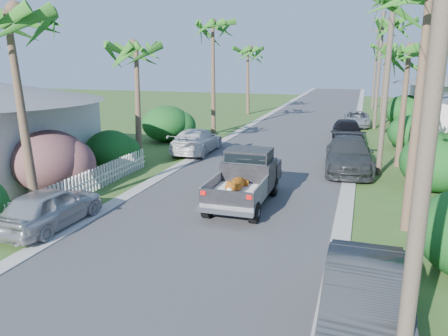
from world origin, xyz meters
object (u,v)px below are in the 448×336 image
(parked_car_rm, at_px, (349,155))
(palm_l_d, at_px, (248,48))
(palm_r_d, at_px, (387,46))
(utility_pole_d, at_px, (375,67))
(parked_car_ln, at_px, (50,208))
(palm_l_a, at_px, (10,12))
(palm_r_c, at_px, (393,21))
(pickup_truck, at_px, (247,177))
(palm_l_b, at_px, (135,45))
(palm_r_b, at_px, (409,49))
(utility_pole_c, at_px, (379,70))
(parked_car_rn, at_px, (365,306))
(utility_pole_a, at_px, (430,124))
(palm_l_c, at_px, (213,23))
(parked_car_rd, at_px, (357,119))
(parked_car_lf, at_px, (196,141))
(utility_pole_b, at_px, (387,79))
(parked_car_rf, at_px, (347,131))

(parked_car_rm, height_order, palm_l_d, palm_l_d)
(palm_r_d, height_order, utility_pole_d, utility_pole_d)
(parked_car_ln, relative_size, palm_l_a, 0.50)
(palm_l_a, distance_m, palm_r_c, 26.16)
(pickup_truck, xyz_separation_m, palm_l_b, (-7.33, 4.88, 5.14))
(palm_r_b, distance_m, utility_pole_c, 13.11)
(parked_car_rn, relative_size, palm_r_c, 0.50)
(parked_car_ln, bearing_deg, utility_pole_c, -111.51)
(parked_car_rn, distance_m, utility_pole_a, 4.08)
(palm_l_c, relative_size, utility_pole_d, 1.02)
(parked_car_rd, height_order, palm_l_b, palm_l_b)
(palm_r_d, distance_m, utility_pole_c, 12.22)
(parked_car_ln, distance_m, palm_l_a, 6.37)
(palm_l_d, distance_m, utility_pole_a, 38.02)
(parked_car_rm, xyz_separation_m, palm_l_c, (-10.15, 8.61, 7.10))
(pickup_truck, bearing_deg, parked_car_rm, 60.04)
(palm_l_a, bearing_deg, parked_car_rn, -18.24)
(parked_car_rn, bearing_deg, utility_pole_c, 88.62)
(palm_l_b, bearing_deg, palm_l_d, 89.22)
(pickup_truck, xyz_separation_m, palm_l_c, (-6.53, 14.88, 6.90))
(palm_l_d, height_order, utility_pole_a, utility_pole_a)
(parked_car_ln, relative_size, palm_l_c, 0.44)
(palm_r_b, xyz_separation_m, utility_pole_c, (-1.00, 13.00, -1.35))
(parked_car_lf, distance_m, palm_l_a, 13.61)
(utility_pole_b, bearing_deg, parked_car_rd, 94.96)
(parked_car_rd, relative_size, palm_l_d, 0.58)
(palm_r_b, height_order, utility_pole_d, utility_pole_d)
(palm_l_a, distance_m, utility_pole_b, 15.64)
(parked_car_rm, relative_size, palm_r_d, 0.70)
(parked_car_ln, xyz_separation_m, utility_pole_c, (10.60, 25.53, 3.90))
(parked_car_rm, relative_size, parked_car_rf, 1.21)
(parked_car_rd, relative_size, palm_r_b, 0.62)
(utility_pole_b, bearing_deg, palm_l_b, -175.39)
(palm_r_c, relative_size, utility_pole_b, 1.04)
(palm_r_b, distance_m, palm_r_c, 11.22)
(utility_pole_a, bearing_deg, palm_l_b, 131.53)
(parked_car_lf, relative_size, palm_r_b, 0.69)
(palm_l_a, distance_m, palm_l_c, 19.03)
(pickup_truck, relative_size, parked_car_rd, 1.16)
(parked_car_lf, height_order, utility_pole_a, utility_pole_a)
(palm_l_b, bearing_deg, parked_car_lf, 54.48)
(utility_pole_d, bearing_deg, utility_pole_a, -90.00)
(palm_l_d, bearing_deg, palm_l_c, -87.61)
(utility_pole_c, bearing_deg, parked_car_rf, -105.11)
(palm_l_c, xyz_separation_m, utility_pole_b, (11.60, -9.00, -3.31))
(parked_car_rn, xyz_separation_m, palm_r_d, (1.50, 40.69, 5.96))
(pickup_truck, bearing_deg, palm_l_d, 104.66)
(parked_car_rd, relative_size, palm_r_d, 0.55)
(palm_r_c, bearing_deg, palm_r_d, 88.77)
(utility_pole_a, bearing_deg, pickup_truck, 119.06)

